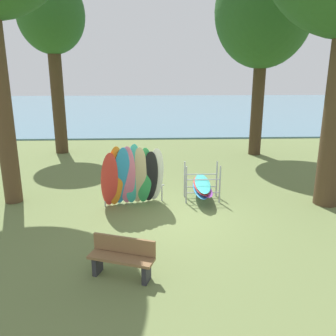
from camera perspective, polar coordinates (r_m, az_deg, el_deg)
The scene contains 7 objects.
ground_plane at distance 10.69m, azimuth 1.08°, elevation -7.77°, with size 80.00×80.00×0.00m, color olive.
lake_water at distance 39.91m, azimuth -1.56°, elevation 9.68°, with size 80.00×36.00×0.10m, color slate.
tree_mid_behind at distance 19.13m, azimuth -18.29°, elevation 21.80°, with size 3.20×3.20×8.59m.
tree_far_left_back at distance 18.51m, azimuth 15.16°, elevation 23.07°, with size 4.55×4.55×9.47m.
leaning_board_pile at distance 11.05m, azimuth -5.75°, elevation -1.44°, with size 2.08×1.41×2.15m.
board_storage_rack at distance 11.87m, azimuth 5.46°, elevation -2.83°, with size 1.15×2.13×1.25m.
park_bench at distance 7.72m, azimuth -7.40°, elevation -13.99°, with size 1.46×0.85×0.85m.
Camera 1 is at (-0.62, -9.78, 4.27)m, focal length 37.82 mm.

